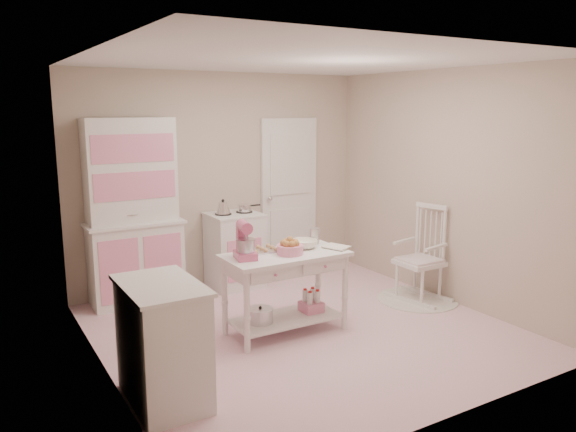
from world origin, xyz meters
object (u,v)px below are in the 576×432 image
(bread_basket, at_px, (290,250))
(rocking_chair, at_px, (420,253))
(stand_mixer, at_px, (245,241))
(base_cabinet, at_px, (163,343))
(stove, at_px, (235,250))
(work_table, at_px, (286,293))
(hutch, at_px, (133,212))

(bread_basket, bearing_deg, rocking_chair, 2.79)
(rocking_chair, distance_m, stand_mixer, 2.25)
(base_cabinet, xyz_separation_m, bread_basket, (1.47, 0.61, 0.39))
(base_cabinet, distance_m, bread_basket, 1.64)
(base_cabinet, bearing_deg, stove, 53.58)
(stand_mixer, distance_m, bread_basket, 0.46)
(work_table, relative_size, stand_mixer, 3.53)
(stove, height_order, work_table, stove)
(rocking_chair, height_order, work_table, rocking_chair)
(rocking_chair, distance_m, work_table, 1.80)
(stove, height_order, stand_mixer, stand_mixer)
(rocking_chair, bearing_deg, stand_mixer, 168.37)
(rocking_chair, bearing_deg, bread_basket, 170.74)
(stove, height_order, bread_basket, stove)
(stove, bearing_deg, work_table, -97.21)
(hutch, distance_m, work_table, 2.01)
(bread_basket, bearing_deg, stove, 83.71)
(hutch, relative_size, work_table, 1.73)
(work_table, bearing_deg, base_cabinet, -155.43)
(stove, height_order, rocking_chair, rocking_chair)
(base_cabinet, xyz_separation_m, stand_mixer, (1.03, 0.68, 0.51))
(hutch, xyz_separation_m, work_table, (1.00, -1.62, -0.64))
(hutch, height_order, rocking_chair, hutch)
(stove, bearing_deg, rocking_chair, -43.98)
(rocking_chair, relative_size, bread_basket, 4.40)
(base_cabinet, xyz_separation_m, rocking_chair, (3.24, 0.70, 0.09))
(hutch, height_order, stand_mixer, hutch)
(base_cabinet, bearing_deg, work_table, 24.57)
(stove, xyz_separation_m, stand_mixer, (-0.62, -1.55, 0.51))
(work_table, xyz_separation_m, stand_mixer, (-0.42, 0.02, 0.57))
(hutch, distance_m, bread_basket, 1.97)
(base_cabinet, bearing_deg, stand_mixer, 33.56)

